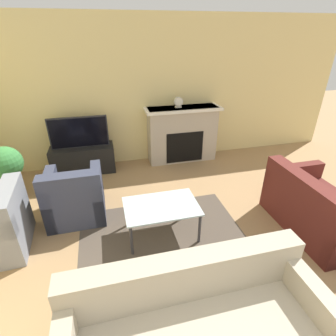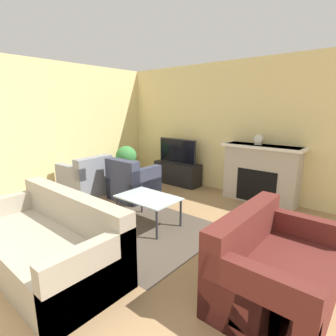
{
  "view_description": "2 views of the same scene",
  "coord_description": "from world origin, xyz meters",
  "px_view_note": "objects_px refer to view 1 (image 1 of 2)",
  "views": [
    {
      "loc": [
        -0.67,
        0.05,
        2.4
      ],
      "look_at": [
        0.08,
        3.03,
        0.79
      ],
      "focal_mm": 28.0,
      "sensor_mm": 36.0,
      "label": 1
    },
    {
      "loc": [
        2.59,
        -0.02,
        1.79
      ],
      "look_at": [
        0.03,
        3.0,
        0.87
      ],
      "focal_mm": 28.0,
      "sensor_mm": 36.0,
      "label": 2
    }
  ],
  "objects_px": {
    "armchair_accent": "(76,198)",
    "coffee_table": "(161,209)",
    "mantel_clock": "(178,102)",
    "tv": "(79,132)",
    "potted_plant": "(6,167)",
    "couch_loveseat": "(317,210)"
  },
  "relations": [
    {
      "from": "armchair_accent",
      "to": "coffee_table",
      "type": "xyz_separation_m",
      "value": [
        1.09,
        -0.67,
        0.1
      ]
    },
    {
      "from": "armchair_accent",
      "to": "mantel_clock",
      "type": "distance_m",
      "value": 2.57
    },
    {
      "from": "tv",
      "to": "armchair_accent",
      "type": "xyz_separation_m",
      "value": [
        -0.06,
        -1.37,
        -0.49
      ]
    },
    {
      "from": "mantel_clock",
      "to": "potted_plant",
      "type": "bearing_deg",
      "value": -165.97
    },
    {
      "from": "tv",
      "to": "potted_plant",
      "type": "distance_m",
      "value": 1.27
    },
    {
      "from": "couch_loveseat",
      "to": "armchair_accent",
      "type": "bearing_deg",
      "value": 71.21
    },
    {
      "from": "mantel_clock",
      "to": "tv",
      "type": "bearing_deg",
      "value": -177.35
    },
    {
      "from": "tv",
      "to": "potted_plant",
      "type": "bearing_deg",
      "value": -148.79
    },
    {
      "from": "couch_loveseat",
      "to": "armchair_accent",
      "type": "relative_size",
      "value": 1.66
    },
    {
      "from": "couch_loveseat",
      "to": "potted_plant",
      "type": "height_order",
      "value": "potted_plant"
    },
    {
      "from": "coffee_table",
      "to": "mantel_clock",
      "type": "relative_size",
      "value": 4.68
    },
    {
      "from": "couch_loveseat",
      "to": "coffee_table",
      "type": "bearing_deg",
      "value": 79.07
    },
    {
      "from": "tv",
      "to": "potted_plant",
      "type": "xyz_separation_m",
      "value": [
        -1.06,
        -0.65,
        -0.23
      ]
    },
    {
      "from": "couch_loveseat",
      "to": "potted_plant",
      "type": "xyz_separation_m",
      "value": [
        -4.13,
        1.79,
        0.27
      ]
    },
    {
      "from": "couch_loveseat",
      "to": "mantel_clock",
      "type": "height_order",
      "value": "mantel_clock"
    },
    {
      "from": "armchair_accent",
      "to": "potted_plant",
      "type": "relative_size",
      "value": 0.93
    },
    {
      "from": "potted_plant",
      "to": "mantel_clock",
      "type": "height_order",
      "value": "mantel_clock"
    },
    {
      "from": "coffee_table",
      "to": "armchair_accent",
      "type": "bearing_deg",
      "value": 148.49
    },
    {
      "from": "tv",
      "to": "mantel_clock",
      "type": "bearing_deg",
      "value": 2.65
    },
    {
      "from": "coffee_table",
      "to": "couch_loveseat",
      "type": "bearing_deg",
      "value": -10.93
    },
    {
      "from": "tv",
      "to": "coffee_table",
      "type": "bearing_deg",
      "value": -63.05
    },
    {
      "from": "couch_loveseat",
      "to": "armchair_accent",
      "type": "distance_m",
      "value": 3.3
    }
  ]
}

